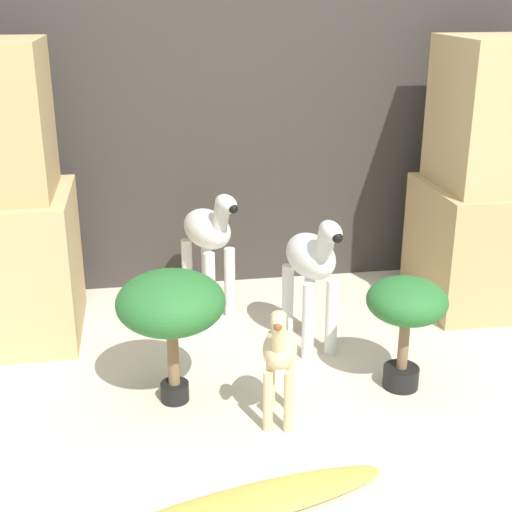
# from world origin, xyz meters

# --- Properties ---
(ground_plane) EXTENTS (14.00, 14.00, 0.00)m
(ground_plane) POSITION_xyz_m (0.00, 0.00, 0.00)
(ground_plane) COLOR beige
(wall_back) EXTENTS (6.40, 0.08, 2.20)m
(wall_back) POSITION_xyz_m (0.00, 1.65, 1.10)
(wall_back) COLOR #38332D
(wall_back) RESTS_ON ground_plane
(rock_pillar_right) EXTENTS (0.69, 0.64, 1.38)m
(rock_pillar_right) POSITION_xyz_m (1.23, 1.11, 0.64)
(rock_pillar_right) COLOR tan
(rock_pillar_right) RESTS_ON ground_plane
(zebra_right) EXTENTS (0.26, 0.46, 0.67)m
(zebra_right) POSITION_xyz_m (0.19, 0.75, 0.40)
(zebra_right) COLOR silver
(zebra_right) RESTS_ON ground_plane
(zebra_left) EXTENTS (0.32, 0.45, 0.67)m
(zebra_left) POSITION_xyz_m (-0.23, 1.21, 0.40)
(zebra_left) COLOR silver
(zebra_left) RESTS_ON ground_plane
(giraffe_figurine) EXTENTS (0.18, 0.33, 0.53)m
(giraffe_figurine) POSITION_xyz_m (-0.07, 0.16, 0.29)
(giraffe_figurine) COLOR beige
(giraffe_figurine) RESTS_ON ground_plane
(potted_palm_front) EXTENTS (0.43, 0.43, 0.56)m
(potted_palm_front) POSITION_xyz_m (-0.47, 0.38, 0.43)
(potted_palm_front) COLOR black
(potted_palm_front) RESTS_ON ground_plane
(potted_palm_back) EXTENTS (0.33, 0.33, 0.49)m
(potted_palm_back) POSITION_xyz_m (0.49, 0.33, 0.36)
(potted_palm_back) COLOR black
(potted_palm_back) RESTS_ON ground_plane
(surfboard) EXTENTS (0.99, 0.38, 0.08)m
(surfboard) POSITION_xyz_m (-0.27, -0.32, 0.02)
(surfboard) COLOR gold
(surfboard) RESTS_ON ground_plane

